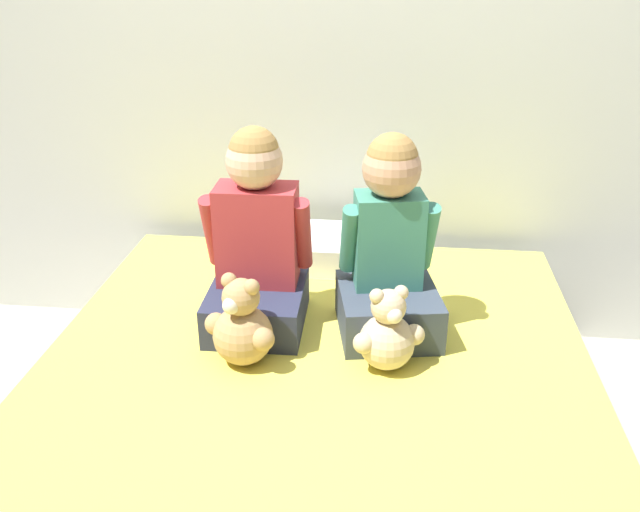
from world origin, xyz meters
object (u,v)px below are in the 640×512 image
(child_on_left, at_px, (257,245))
(pillow_at_headboard, at_px, (335,249))
(child_on_right, at_px, (389,251))
(teddy_bear_held_by_right_child, at_px, (387,334))
(bed, at_px, (311,446))
(teddy_bear_held_by_left_child, at_px, (242,327))

(child_on_left, distance_m, pillow_at_headboard, 0.56)
(child_on_right, height_order, teddy_bear_held_by_right_child, child_on_right)
(bed, xyz_separation_m, teddy_bear_held_by_left_child, (-0.21, 0.09, 0.34))
(bed, height_order, child_on_left, child_on_left)
(bed, bearing_deg, pillow_at_headboard, 90.00)
(pillow_at_headboard, bearing_deg, teddy_bear_held_by_left_child, -106.37)
(bed, height_order, pillow_at_headboard, pillow_at_headboard)
(bed, xyz_separation_m, pillow_at_headboard, (0.00, 0.81, 0.28))
(child_on_right, bearing_deg, teddy_bear_held_by_right_child, -99.07)
(bed, distance_m, teddy_bear_held_by_right_child, 0.41)
(bed, distance_m, child_on_left, 0.64)
(teddy_bear_held_by_right_child, bearing_deg, child_on_left, 128.24)
(teddy_bear_held_by_left_child, bearing_deg, bed, 0.14)
(teddy_bear_held_by_left_child, bearing_deg, pillow_at_headboard, 97.83)
(bed, relative_size, child_on_left, 3.10)
(teddy_bear_held_by_left_child, xyz_separation_m, teddy_bear_held_by_right_child, (0.42, 0.02, -0.01))
(child_on_left, distance_m, child_on_right, 0.42)
(teddy_bear_held_by_right_child, xyz_separation_m, pillow_at_headboard, (-0.21, 0.70, -0.05))
(bed, distance_m, child_on_right, 0.63)
(child_on_right, distance_m, pillow_at_headboard, 0.56)
(pillow_at_headboard, bearing_deg, child_on_left, -114.28)
(teddy_bear_held_by_left_child, distance_m, teddy_bear_held_by_right_child, 0.42)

